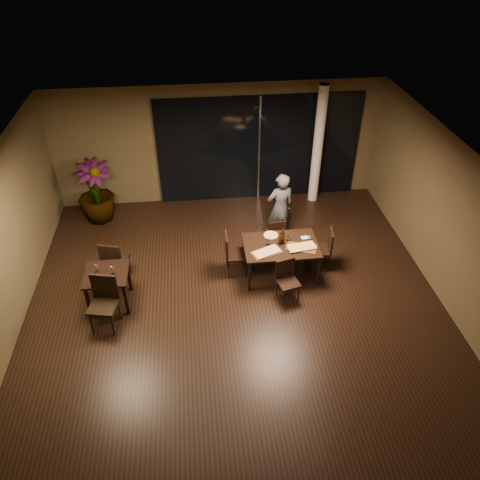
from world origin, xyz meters
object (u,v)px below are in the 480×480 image
(bottle_a, at_px, (280,238))
(bottle_b, at_px, (283,237))
(diner, at_px, (280,208))
(bottle_c, at_px, (283,235))
(main_table, at_px, (281,248))
(chair_main_far, at_px, (276,233))
(side_table, at_px, (107,278))
(chair_main_right, at_px, (324,247))
(chair_side_far, at_px, (114,259))
(chair_main_left, at_px, (232,252))
(potted_plant, at_px, (96,192))
(chair_main_near, at_px, (287,278))
(chair_side_near, at_px, (104,299))

(bottle_a, bearing_deg, bottle_b, 11.03)
(diner, xyz_separation_m, bottle_c, (-0.16, -1.13, 0.08))
(main_table, height_order, chair_main_far, chair_main_far)
(side_table, relative_size, bottle_b, 2.61)
(chair_main_right, distance_m, chair_side_far, 4.31)
(side_table, relative_size, diner, 0.48)
(chair_main_left, relative_size, diner, 0.57)
(potted_plant, relative_size, bottle_b, 4.95)
(potted_plant, bearing_deg, bottle_b, -31.75)
(main_table, distance_m, bottle_b, 0.23)
(chair_main_near, xyz_separation_m, bottle_b, (0.04, 0.72, 0.43))
(main_table, bearing_deg, bottle_b, 40.15)
(chair_main_left, relative_size, bottle_b, 3.14)
(chair_side_far, xyz_separation_m, chair_side_near, (-0.05, -1.19, 0.04))
(chair_side_far, height_order, bottle_a, bottle_a)
(side_table, relative_size, chair_main_near, 0.95)
(chair_main_far, height_order, chair_main_near, chair_main_near)
(chair_side_far, bearing_deg, bottle_a, -166.99)
(main_table, distance_m, side_table, 3.44)
(main_table, xyz_separation_m, chair_main_left, (-0.97, 0.15, -0.14))
(chair_main_near, relative_size, chair_side_near, 0.81)
(chair_side_near, bearing_deg, bottle_b, 29.37)
(main_table, distance_m, chair_side_near, 3.55)
(main_table, distance_m, bottle_a, 0.24)
(potted_plant, distance_m, bottle_c, 4.71)
(chair_side_near, distance_m, diner, 4.25)
(chair_main_far, bearing_deg, main_table, 82.64)
(bottle_b, distance_m, bottle_c, 0.05)
(chair_main_far, bearing_deg, bottle_b, 85.79)
(diner, height_order, bottle_c, diner)
(side_table, bearing_deg, bottle_b, 8.86)
(side_table, height_order, chair_main_near, chair_main_near)
(chair_side_near, bearing_deg, side_table, 102.13)
(chair_main_left, bearing_deg, bottle_c, -93.19)
(bottle_a, bearing_deg, chair_main_near, -88.88)
(chair_main_near, height_order, bottle_c, bottle_c)
(main_table, bearing_deg, chair_main_far, 86.74)
(chair_side_near, xyz_separation_m, bottle_a, (3.39, 1.04, 0.33))
(chair_main_far, xyz_separation_m, potted_plant, (-4.03, 1.74, 0.29))
(side_table, height_order, bottle_a, bottle_a)
(side_table, relative_size, bottle_a, 2.47)
(chair_main_right, relative_size, bottle_c, 2.67)
(chair_main_left, distance_m, chair_side_far, 2.38)
(chair_main_far, distance_m, chair_main_right, 1.12)
(diner, xyz_separation_m, bottle_b, (-0.16, -1.17, 0.06))
(chair_main_right, distance_m, bottle_c, 1.01)
(chair_side_far, height_order, diner, diner)
(side_table, bearing_deg, bottle_c, 9.60)
(main_table, relative_size, chair_main_far, 1.79)
(chair_main_right, height_order, bottle_b, bottle_b)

